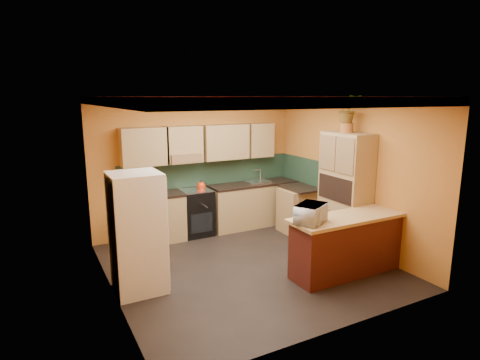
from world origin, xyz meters
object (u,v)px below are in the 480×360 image
Objects in this scene: base_cabinets_back at (224,209)px; microwave at (311,213)px; stove at (196,212)px; pantry at (345,193)px; breakfast_bar at (347,246)px; fridge at (137,233)px.

base_cabinets_back is 7.35× the size of microwave.
microwave reaches higher than stove.
stove is at bearing -180.00° from base_cabinets_back.
pantry is 4.23× the size of microwave.
breakfast_bar is 3.62× the size of microwave.
base_cabinets_back is 2.83m from microwave.
breakfast_bar is (0.75, -2.76, 0.00)m from base_cabinets_back.
fridge is 3.15m from breakfast_bar.
stove is 1.83× the size of microwave.
base_cabinets_back is at bearing 0.00° from stove.
pantry reaches higher than fridge.
stove is at bearing 48.65° from fridge.
pantry reaches higher than stove.
fridge is 3.61m from pantry.
fridge is 0.94× the size of breakfast_bar.
stove is 0.43× the size of pantry.
pantry reaches higher than base_cabinets_back.
microwave is (2.25, -0.96, 0.22)m from fridge.
pantry reaches higher than breakfast_bar.
pantry is at bearing 50.67° from breakfast_bar.
microwave is (-0.72, 0.00, 0.63)m from breakfast_bar.
microwave is at bearing -23.08° from fridge.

